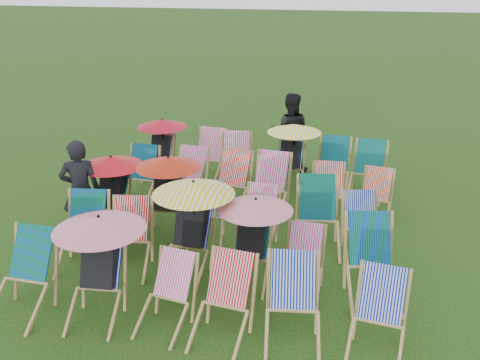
% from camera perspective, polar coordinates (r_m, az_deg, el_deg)
% --- Properties ---
extents(ground, '(100.00, 100.00, 0.00)m').
position_cam_1_polar(ground, '(8.28, -0.50, -6.61)').
color(ground, black).
rests_on(ground, ground).
extents(deckchair_0, '(0.66, 0.91, 0.97)m').
position_cam_1_polar(deckchair_0, '(7.00, -22.34, -9.54)').
color(deckchair_0, '#A9864F').
rests_on(deckchair_0, ground).
extents(deckchair_1, '(1.08, 1.14, 1.28)m').
position_cam_1_polar(deckchair_1, '(6.54, -15.03, -8.92)').
color(deckchair_1, '#A9864F').
rests_on(deckchair_1, ground).
extents(deckchair_2, '(0.67, 0.85, 0.83)m').
position_cam_1_polar(deckchair_2, '(6.34, -7.94, -12.10)').
color(deckchair_2, '#A9864F').
rests_on(deckchair_2, ground).
extents(deckchair_3, '(0.71, 0.91, 0.92)m').
position_cam_1_polar(deckchair_3, '(6.10, -1.88, -12.96)').
color(deckchair_3, '#A9864F').
rests_on(deckchair_3, ground).
extents(deckchair_4, '(0.75, 0.96, 0.96)m').
position_cam_1_polar(deckchair_4, '(6.02, 5.68, -13.36)').
color(deckchair_4, '#A9864F').
rests_on(deckchair_4, ground).
extents(deckchair_5, '(0.70, 0.90, 0.90)m').
position_cam_1_polar(deckchair_5, '(6.04, 14.53, -14.22)').
color(deckchair_5, '#A9864F').
rests_on(deckchair_5, ground).
extents(deckchair_6, '(0.78, 0.99, 0.98)m').
position_cam_1_polar(deckchair_6, '(7.78, -16.47, -5.46)').
color(deckchair_6, '#A9864F').
rests_on(deckchair_6, ground).
extents(deckchair_7, '(0.74, 0.94, 0.93)m').
position_cam_1_polar(deckchair_7, '(7.55, -11.87, -6.08)').
color(deckchair_7, '#A9864F').
rests_on(deckchair_7, ground).
extents(deckchair_8, '(1.10, 1.16, 1.31)m').
position_cam_1_polar(deckchair_8, '(7.23, -5.47, -4.98)').
color(deckchair_8, '#A9864F').
rests_on(deckchair_8, ground).
extents(deckchair_9, '(0.98, 1.02, 1.16)m').
position_cam_1_polar(deckchair_9, '(7.03, 1.20, -6.42)').
color(deckchair_9, '#A9864F').
rests_on(deckchair_9, ground).
extents(deckchair_10, '(0.57, 0.78, 0.82)m').
position_cam_1_polar(deckchair_10, '(6.97, 6.67, -8.77)').
color(deckchair_10, '#A9864F').
rests_on(deckchair_10, ground).
extents(deckchair_11, '(0.84, 1.04, 1.01)m').
position_cam_1_polar(deckchair_11, '(6.94, 14.01, -8.56)').
color(deckchair_11, '#A9864F').
rests_on(deckchair_11, ground).
extents(deckchair_12, '(1.01, 1.07, 1.20)m').
position_cam_1_polar(deckchair_12, '(8.70, -13.85, -1.23)').
color(deckchair_12, '#A9864F').
rests_on(deckchair_12, ground).
extents(deckchair_13, '(1.03, 1.09, 1.22)m').
position_cam_1_polar(deckchair_13, '(8.41, -7.92, -1.50)').
color(deckchair_13, '#A9864F').
rests_on(deckchair_13, ground).
extents(deckchair_14, '(0.68, 0.86, 0.85)m').
position_cam_1_polar(deckchair_14, '(8.19, -3.66, -3.68)').
color(deckchair_14, '#A9864F').
rests_on(deckchair_14, ground).
extents(deckchair_15, '(0.64, 0.84, 0.86)m').
position_cam_1_polar(deckchair_15, '(8.01, 1.88, -4.18)').
color(deckchair_15, '#A9864F').
rests_on(deckchair_15, ground).
extents(deckchair_16, '(0.81, 1.03, 1.02)m').
position_cam_1_polar(deckchair_16, '(7.98, 8.34, -3.91)').
color(deckchair_16, '#A9864F').
rests_on(deckchair_16, ground).
extents(deckchair_17, '(0.71, 0.88, 0.85)m').
position_cam_1_polar(deckchair_17, '(7.99, 12.91, -4.87)').
color(deckchair_17, '#A9864F').
rests_on(deckchair_17, ground).
extents(deckchair_18, '(0.67, 0.90, 0.95)m').
position_cam_1_polar(deckchair_18, '(9.70, -10.89, 0.42)').
color(deckchair_18, '#A9864F').
rests_on(deckchair_18, ground).
extents(deckchair_19, '(0.79, 0.99, 0.97)m').
position_cam_1_polar(deckchair_19, '(9.42, -5.95, 0.13)').
color(deckchair_19, '#A9864F').
rests_on(deckchair_19, ground).
extents(deckchair_20, '(0.74, 0.95, 0.96)m').
position_cam_1_polar(deckchair_20, '(9.24, -1.10, -0.23)').
color(deckchair_20, '#A9864F').
rests_on(deckchair_20, ground).
extents(deckchair_21, '(0.74, 0.97, 0.99)m').
position_cam_1_polar(deckchair_21, '(9.02, 3.01, -0.69)').
color(deckchair_21, '#A9864F').
rests_on(deckchair_21, ground).
extents(deckchair_22, '(0.65, 0.86, 0.89)m').
position_cam_1_polar(deckchair_22, '(8.95, 9.35, -1.50)').
color(deckchair_22, '#A9864F').
rests_on(deckchair_22, ground).
extents(deckchair_23, '(0.65, 0.83, 0.82)m').
position_cam_1_polar(deckchair_23, '(9.08, 14.20, -1.79)').
color(deckchair_23, '#A9864F').
rests_on(deckchair_23, ground).
extents(deckchair_24, '(0.99, 1.03, 1.17)m').
position_cam_1_polar(deckchair_24, '(10.71, -8.55, 3.45)').
color(deckchair_24, '#A9864F').
rests_on(deckchair_24, ground).
extents(deckchair_25, '(0.74, 0.96, 0.97)m').
position_cam_1_polar(deckchair_25, '(10.48, -3.66, 2.46)').
color(deckchair_25, '#A9864F').
rests_on(deckchair_25, ground).
extents(deckchair_26, '(0.79, 0.99, 0.97)m').
position_cam_1_polar(deckchair_26, '(10.24, -0.41, 2.03)').
color(deckchair_26, '#A9864F').
rests_on(deckchair_26, ground).
extents(deckchair_27, '(1.02, 1.05, 1.21)m').
position_cam_1_polar(deckchair_27, '(10.19, 5.43, 2.74)').
color(deckchair_27, '#A9864F').
rests_on(deckchair_27, ground).
extents(deckchair_28, '(0.68, 0.92, 0.97)m').
position_cam_1_polar(deckchair_28, '(10.08, 9.84, 1.39)').
color(deckchair_28, '#A9864F').
rests_on(deckchair_28, ground).
extents(deckchair_29, '(0.75, 0.97, 0.97)m').
position_cam_1_polar(deckchair_29, '(9.99, 13.44, 0.93)').
color(deckchair_29, '#A9864F').
rests_on(deckchair_29, ground).
extents(person_left, '(0.69, 0.58, 1.61)m').
position_cam_1_polar(person_left, '(8.39, -16.64, -1.12)').
color(person_left, black).
rests_on(person_left, ground).
extents(person_rear, '(0.84, 0.68, 1.63)m').
position_cam_1_polar(person_rear, '(10.94, 5.34, 5.05)').
color(person_rear, black).
rests_on(person_rear, ground).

